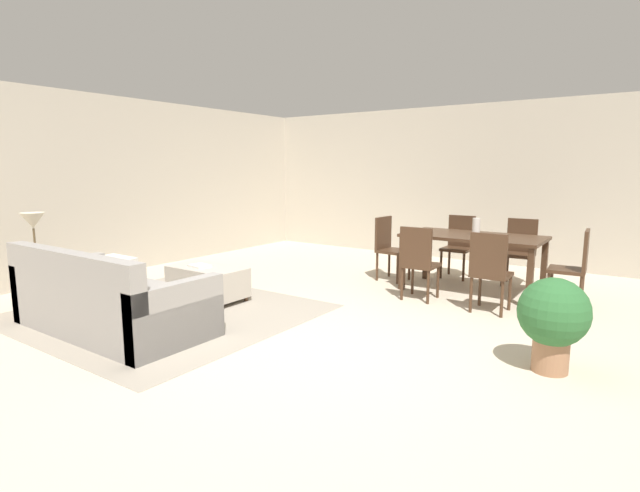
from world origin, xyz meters
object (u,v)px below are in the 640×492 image
at_px(couch, 109,303).
at_px(table_lamp, 33,223).
at_px(dining_chair_head_west, 389,244).
at_px(dining_table, 473,242).
at_px(dining_chair_head_east, 575,263).
at_px(ottoman_table, 208,281).
at_px(potted_plant, 553,317).
at_px(dining_chair_near_right, 490,268).
at_px(book_on_ottoman, 200,266).
at_px(dining_chair_far_right, 520,248).
at_px(side_table, 37,269).
at_px(dining_chair_near_left, 418,259).
at_px(vase_centerpiece, 476,227).
at_px(dining_chair_far_left, 459,243).

distance_m(couch, table_lamp, 1.55).
bearing_deg(dining_chair_head_west, couch, -108.70).
relative_size(dining_table, dining_chair_head_east, 1.88).
relative_size(ottoman_table, potted_plant, 1.27).
height_order(dining_chair_near_right, potted_plant, dining_chair_near_right).
bearing_deg(potted_plant, book_on_ottoman, -177.83).
xyz_separation_m(dining_chair_head_east, potted_plant, (0.14, -2.18, -0.07)).
bearing_deg(dining_chair_far_right, dining_chair_head_east, -45.67).
height_order(couch, dining_chair_near_right, dining_chair_near_right).
xyz_separation_m(dining_chair_head_west, potted_plant, (2.59, -2.21, -0.07)).
distance_m(dining_chair_near_right, potted_plant, 1.60).
height_order(couch, dining_chair_head_east, dining_chair_head_east).
xyz_separation_m(couch, potted_plant, (3.84, 1.46, 0.17)).
bearing_deg(ottoman_table, side_table, -132.84).
height_order(dining_chair_near_left, vase_centerpiece, vase_centerpiece).
xyz_separation_m(dining_chair_head_east, dining_chair_head_west, (-2.45, 0.04, 0.00)).
bearing_deg(dining_chair_near_right, dining_chair_far_left, 119.46).
relative_size(dining_chair_near_left, dining_chair_head_west, 1.00).
xyz_separation_m(dining_chair_head_west, book_on_ottoman, (-1.38, -2.36, -0.09)).
relative_size(dining_table, dining_chair_head_west, 1.88).
bearing_deg(vase_centerpiece, potted_plant, -58.75).
relative_size(dining_chair_near_left, dining_chair_far_left, 1.00).
bearing_deg(couch, side_table, -178.86).
height_order(dining_chair_far_left, potted_plant, dining_chair_far_left).
bearing_deg(vase_centerpiece, dining_chair_head_west, 178.43).
height_order(dining_chair_head_east, book_on_ottoman, dining_chair_head_east).
xyz_separation_m(side_table, dining_chair_near_left, (3.44, 2.86, 0.05)).
height_order(dining_table, vase_centerpiece, vase_centerpiece).
bearing_deg(book_on_ottoman, dining_chair_far_right, 46.20).
bearing_deg(vase_centerpiece, dining_chair_head_east, -0.01).
height_order(table_lamp, dining_table, table_lamp).
distance_m(dining_chair_near_right, vase_centerpiece, 1.01).
xyz_separation_m(table_lamp, dining_chair_near_left, (3.44, 2.86, -0.49)).
distance_m(couch, dining_chair_near_left, 3.52).
height_order(side_table, dining_chair_far_left, dining_chair_far_left).
distance_m(table_lamp, dining_chair_near_left, 4.51).
xyz_separation_m(side_table, dining_chair_head_west, (2.61, 3.70, 0.05)).
relative_size(table_lamp, dining_chair_near_left, 0.57).
relative_size(dining_table, dining_chair_far_right, 1.88).
height_order(dining_chair_head_east, potted_plant, dining_chair_head_east).
relative_size(dining_chair_near_left, potted_plant, 1.20).
height_order(dining_chair_head_west, book_on_ottoman, dining_chair_head_west).
bearing_deg(dining_chair_head_east, dining_chair_far_left, 154.46).
relative_size(dining_chair_far_left, potted_plant, 1.20).
bearing_deg(dining_table, potted_plant, -58.10).
xyz_separation_m(dining_chair_far_left, book_on_ottoman, (-2.16, -3.13, -0.09)).
bearing_deg(dining_chair_near_right, couch, -136.58).
height_order(dining_table, book_on_ottoman, dining_table).
xyz_separation_m(dining_table, vase_centerpiece, (0.03, 0.00, 0.20)).
xyz_separation_m(side_table, dining_table, (3.85, 3.66, 0.20)).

